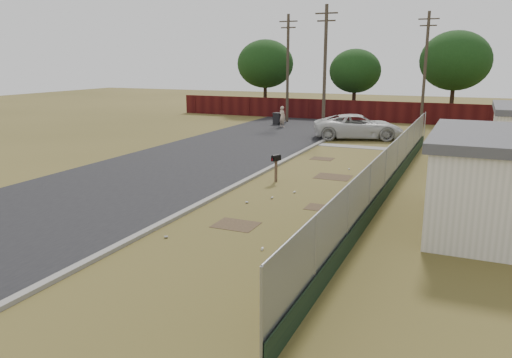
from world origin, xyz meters
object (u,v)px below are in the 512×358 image
at_px(pedestrian, 282,117).
at_px(trash_bin, 277,118).
at_px(pickup_truck, 358,127).
at_px(mailbox, 276,160).
at_px(fire_hydrant, 280,291).

bearing_deg(pedestrian, trash_bin, -31.41).
xyz_separation_m(pickup_truck, pedestrian, (-6.90, 3.57, 0.01)).
bearing_deg(pickup_truck, pedestrian, 42.66).
relative_size(mailbox, pickup_truck, 0.20).
bearing_deg(trash_bin, pedestrian, -55.48).
height_order(fire_hydrant, trash_bin, trash_bin).
distance_m(fire_hydrant, pedestrian, 30.17).
xyz_separation_m(mailbox, pickup_truck, (0.58, 13.84, -0.13)).
xyz_separation_m(fire_hydrant, trash_bin, (-11.63, 29.61, 0.08)).
bearing_deg(fire_hydrant, pickup_truck, 98.69).
height_order(mailbox, pickup_truck, pickup_truck).
distance_m(mailbox, pedestrian, 18.52).
relative_size(fire_hydrant, trash_bin, 0.92).
distance_m(mailbox, pickup_truck, 13.85).
height_order(pickup_truck, pedestrian, pedestrian).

